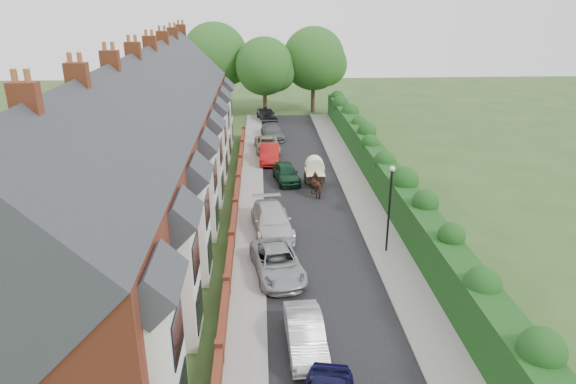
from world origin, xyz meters
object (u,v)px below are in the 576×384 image
(lamppost, at_px, (390,198))
(car_beige, at_px, (267,145))
(car_grey, at_px, (272,131))
(car_red, at_px, (270,153))
(car_white, at_px, (272,220))
(horse, at_px, (318,186))
(car_silver_a, at_px, (305,334))
(car_black, at_px, (267,114))
(car_green, at_px, (286,173))
(car_silver_b, at_px, (278,263))
(horse_cart, at_px, (315,170))

(lamppost, height_order, car_beige, lamppost)
(car_grey, bearing_deg, car_red, -99.72)
(car_white, relative_size, horse, 2.89)
(car_beige, bearing_deg, car_silver_a, -91.38)
(car_white, height_order, car_black, car_white)
(car_silver_a, relative_size, car_black, 0.94)
(car_green, height_order, car_grey, car_green)
(car_white, distance_m, horse, 6.90)
(car_red, bearing_deg, car_green, -75.44)
(car_green, relative_size, car_black, 0.94)
(car_silver_a, distance_m, car_red, 25.64)
(lamppost, height_order, car_white, lamppost)
(lamppost, relative_size, car_white, 0.95)
(lamppost, xyz_separation_m, car_black, (-6.25, 33.40, -2.53))
(car_green, relative_size, car_red, 0.90)
(car_silver_b, relative_size, horse, 2.70)
(car_green, bearing_deg, car_black, 84.91)
(car_silver_b, relative_size, car_green, 1.20)
(car_silver_a, xyz_separation_m, car_white, (-1.09, 11.22, 0.10))
(car_green, bearing_deg, horse_cart, -37.40)
(car_silver_a, relative_size, car_white, 0.77)
(car_silver_a, bearing_deg, car_red, 89.57)
(car_beige, relative_size, car_grey, 0.98)
(car_grey, bearing_deg, car_beige, -103.79)
(car_black, relative_size, horse_cart, 1.40)
(car_red, bearing_deg, car_white, -88.83)
(lamppost, height_order, car_silver_b, lamppost)
(car_grey, bearing_deg, car_black, 86.65)
(car_red, height_order, horse_cart, horse_cart)
(car_silver_a, bearing_deg, car_silver_b, 96.23)
(car_silver_a, bearing_deg, car_green, 86.78)
(car_red, height_order, car_black, car_red)
(car_black, xyz_separation_m, horse, (3.31, -24.40, 0.03))
(lamppost, xyz_separation_m, car_grey, (-5.80, 25.40, -2.59))
(car_silver_a, xyz_separation_m, car_beige, (-1.09, 28.83, -0.03))
(lamppost, xyz_separation_m, car_silver_b, (-6.24, -2.17, -2.59))
(lamppost, bearing_deg, car_green, 112.50)
(car_red, bearing_deg, horse, -66.86)
(car_red, relative_size, horse_cart, 1.45)
(lamppost, relative_size, car_black, 1.15)
(car_white, distance_m, car_green, 9.28)
(car_beige, height_order, horse_cart, horse_cart)
(car_silver_a, height_order, car_silver_b, car_silver_b)
(car_silver_a, xyz_separation_m, horse_cart, (2.37, 19.23, 0.63))
(car_grey, bearing_deg, horse, -86.71)
(car_silver_b, relative_size, car_beige, 1.07)
(car_silver_b, height_order, car_red, car_red)
(lamppost, distance_m, horse_cart, 11.58)
(car_red, xyz_separation_m, car_beige, (-0.17, 3.20, -0.11))
(horse_cart, bearing_deg, car_green, 150.91)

